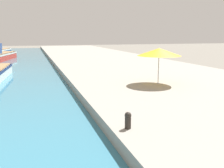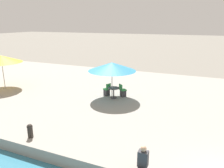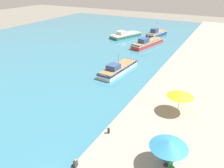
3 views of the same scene
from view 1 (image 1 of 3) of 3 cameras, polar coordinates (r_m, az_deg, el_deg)
The scene contains 3 objects.
quay_promenade at distance 38.45m, azimuth -1.57°, elevation 5.52°, with size 16.00×90.00×0.59m.
cafe_umbrella_white at distance 18.23m, azimuth 10.71°, elevation 7.22°, with size 3.11×3.11×2.59m.
mooring_bollard at distance 9.59m, azimuth 3.66°, elevation -8.15°, with size 0.26×0.26×0.65m.
Camera 1 is at (-2.70, 0.26, 4.12)m, focal length 40.00 mm.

